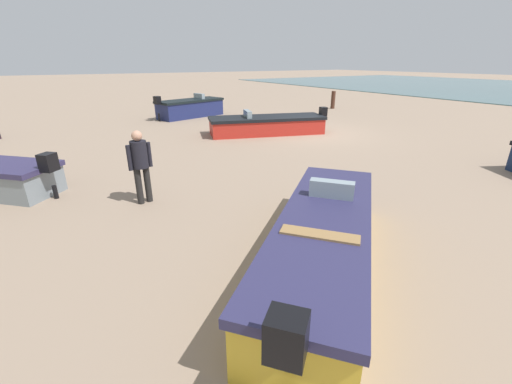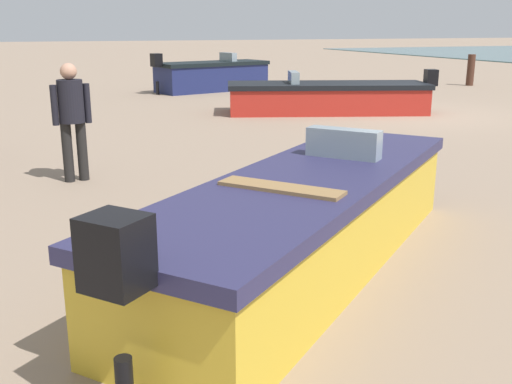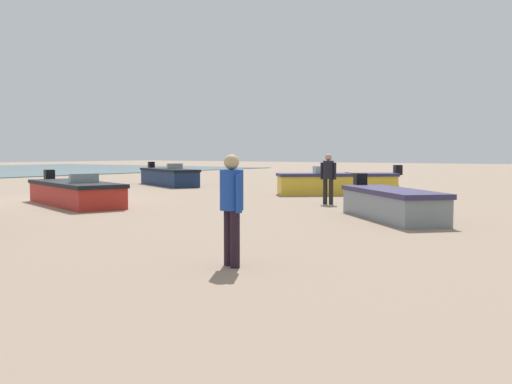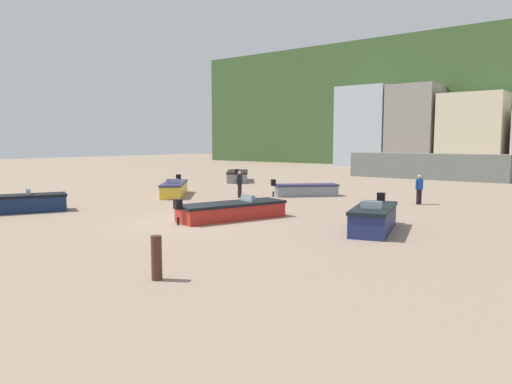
% 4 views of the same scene
% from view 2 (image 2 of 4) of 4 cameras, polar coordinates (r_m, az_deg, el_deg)
% --- Properties ---
extents(ground_plane, '(160.00, 160.00, 0.00)m').
position_cam_2_polar(ground_plane, '(15.33, 14.26, 7.20)').
color(ground_plane, gray).
extents(boat_red_2, '(2.98, 5.22, 1.06)m').
position_cam_2_polar(boat_red_2, '(15.17, 6.82, 8.94)').
color(boat_red_2, red).
rests_on(boat_red_2, ground).
extents(boat_yellow_4, '(4.04, 4.40, 1.17)m').
position_cam_2_polar(boat_yellow_4, '(5.31, 5.00, -2.65)').
color(boat_yellow_4, gold).
rests_on(boat_yellow_4, ground).
extents(boat_navy_5, '(2.35, 4.17, 1.28)m').
position_cam_2_polar(boat_navy_5, '(20.40, -4.23, 10.98)').
color(boat_navy_5, navy).
rests_on(boat_navy_5, ground).
extents(mooring_post_near_water, '(0.27, 0.27, 1.11)m').
position_cam_2_polar(mooring_post_near_water, '(23.51, 19.78, 10.88)').
color(mooring_post_near_water, '#492B1F').
rests_on(mooring_post_near_water, ground).
extents(beach_walker_foreground, '(0.39, 0.54, 1.62)m').
position_cam_2_polar(beach_walker_foreground, '(8.59, -17.15, 7.22)').
color(beach_walker_foreground, black).
rests_on(beach_walker_foreground, ground).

